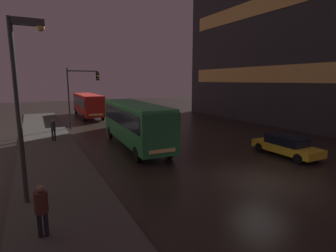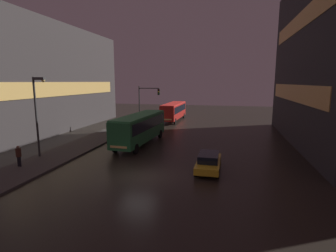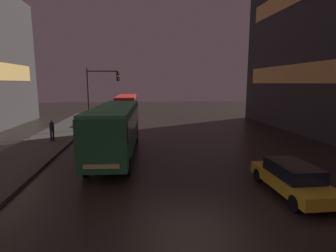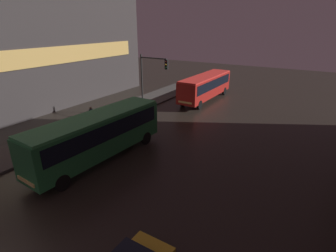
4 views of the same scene
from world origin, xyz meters
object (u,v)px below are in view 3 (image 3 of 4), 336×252
(bus_near, at_px, (116,125))
(bus_far, at_px, (127,105))
(pedestrian_near, at_px, (52,129))
(traffic_light_main, at_px, (99,89))
(car_taxi, at_px, (292,178))

(bus_near, xyz_separation_m, bus_far, (-0.02, 18.29, -0.12))
(pedestrian_near, relative_size, traffic_light_main, 0.28)
(traffic_light_main, bearing_deg, bus_near, -76.47)
(bus_near, relative_size, pedestrian_near, 6.17)
(car_taxi, bearing_deg, traffic_light_main, -57.96)
(car_taxi, distance_m, traffic_light_main, 20.02)
(traffic_light_main, bearing_deg, bus_far, 74.80)
(bus_near, xyz_separation_m, traffic_light_main, (-2.34, 9.73, 2.17))
(bus_near, distance_m, car_taxi, 10.76)
(car_taxi, relative_size, pedestrian_near, 2.61)
(car_taxi, distance_m, pedestrian_near, 17.63)
(car_taxi, height_order, traffic_light_main, traffic_light_main)
(traffic_light_main, bearing_deg, pedestrian_near, -119.75)
(pedestrian_near, xyz_separation_m, traffic_light_main, (3.07, 5.37, 3.05))
(bus_far, xyz_separation_m, traffic_light_main, (-2.32, -8.55, 2.28))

